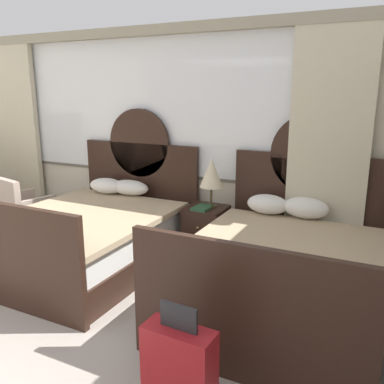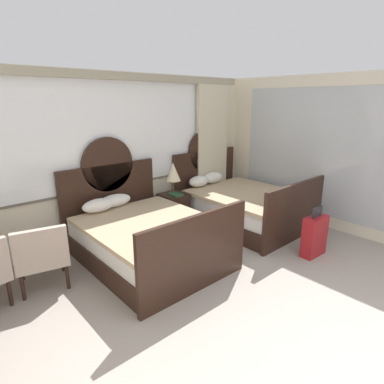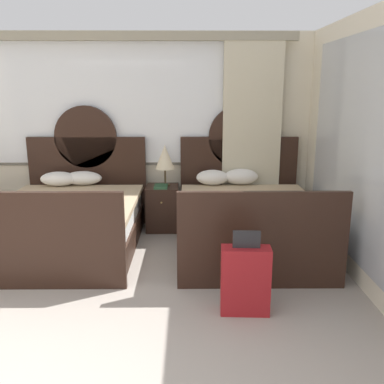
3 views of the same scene
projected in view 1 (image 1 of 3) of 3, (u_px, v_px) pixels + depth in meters
name	position (u px, v px, depth m)	size (l,w,h in m)	color
wall_back_window	(148.00, 129.00, 5.23)	(6.19, 0.22, 2.70)	beige
bed_near_window	(92.00, 233.00, 4.59)	(1.67, 2.17, 1.71)	black
bed_near_mirror	(283.00, 270.00, 3.66)	(1.67, 2.17, 1.71)	black
nightstand_between_beds	(206.00, 233.00, 4.76)	(0.44, 0.47, 0.62)	black
table_lamp_on_nightstand	(211.00, 173.00, 4.60)	(0.27, 0.27, 0.57)	brown
book_on_nightstand	(202.00, 208.00, 4.60)	(0.18, 0.26, 0.03)	#285133
armchair_by_window_left	(21.00, 205.00, 5.34)	(0.71, 0.71, 0.85)	#B29E8E
suitcase_on_floor	(179.00, 375.00, 2.39)	(0.44, 0.20, 0.77)	maroon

